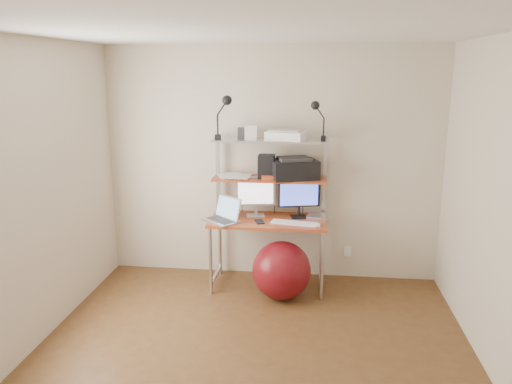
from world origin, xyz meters
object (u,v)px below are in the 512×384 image
at_px(monitor_silver, 256,194).
at_px(monitor_black, 299,197).
at_px(exercise_ball, 281,270).
at_px(laptop, 224,216).
at_px(printer, 294,169).

bearing_deg(monitor_silver, monitor_black, -10.43).
distance_m(monitor_black, exercise_ball, 0.79).
distance_m(laptop, exercise_ball, 0.80).
xyz_separation_m(monitor_silver, exercise_ball, (0.30, -0.38, -0.69)).
height_order(monitor_black, exercise_ball, monitor_black).
bearing_deg(laptop, monitor_black, 57.87).
bearing_deg(laptop, printer, 59.62).
bearing_deg(monitor_silver, printer, -9.39).
bearing_deg(printer, exercise_ball, -121.87).
distance_m(monitor_silver, laptop, 0.41).
bearing_deg(monitor_black, exercise_ball, -123.91).
bearing_deg(printer, monitor_silver, 163.36).
xyz_separation_m(monitor_black, laptop, (-0.75, -0.22, -0.17)).
xyz_separation_m(monitor_silver, monitor_black, (0.45, 0.01, -0.02)).
height_order(monitor_black, laptop, monitor_black).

